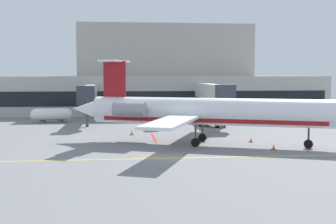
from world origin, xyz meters
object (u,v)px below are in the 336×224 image
at_px(pushback_tractor, 154,123).
at_px(fuel_tank, 52,115).
at_px(regional_jet, 206,112).
at_px(baggage_tug, 210,120).

bearing_deg(pushback_tractor, fuel_tank, 145.15).
bearing_deg(regional_jet, fuel_tank, 129.38).
height_order(regional_jet, baggage_tug, regional_jet).
distance_m(baggage_tug, pushback_tractor, 8.53).
bearing_deg(regional_jet, pushback_tractor, 108.57).
distance_m(regional_jet, baggage_tug, 16.55).
relative_size(baggage_tug, pushback_tractor, 1.33).
bearing_deg(baggage_tug, pushback_tractor, -162.35).
bearing_deg(baggage_tug, fuel_tank, 161.14).
height_order(pushback_tractor, fuel_tank, fuel_tank).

